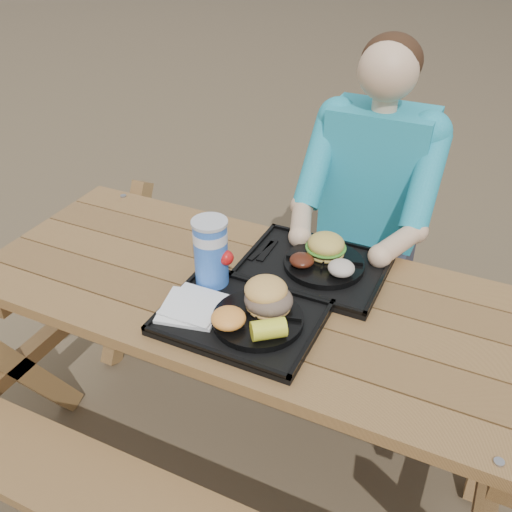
% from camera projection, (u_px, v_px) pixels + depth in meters
% --- Properties ---
extents(ground, '(60.00, 60.00, 0.00)m').
position_uv_depth(ground, '(256.00, 446.00, 2.19)').
color(ground, '#999999').
rests_on(ground, ground).
extents(picnic_table, '(1.80, 1.49, 0.75)m').
position_uv_depth(picnic_table, '(256.00, 377.00, 1.98)').
color(picnic_table, '#999999').
rests_on(picnic_table, ground).
extents(tray_near, '(0.45, 0.35, 0.02)m').
position_uv_depth(tray_near, '(241.00, 318.00, 1.65)').
color(tray_near, black).
rests_on(tray_near, picnic_table).
extents(tray_far, '(0.45, 0.35, 0.02)m').
position_uv_depth(tray_far, '(314.00, 268.00, 1.85)').
color(tray_far, black).
rests_on(tray_far, picnic_table).
extents(plate_near, '(0.26, 0.26, 0.02)m').
position_uv_depth(plate_near, '(258.00, 319.00, 1.61)').
color(plate_near, black).
rests_on(plate_near, tray_near).
extents(plate_far, '(0.26, 0.26, 0.02)m').
position_uv_depth(plate_far, '(324.00, 264.00, 1.84)').
color(plate_far, black).
rests_on(plate_far, tray_far).
extents(napkin_stack, '(0.20, 0.20, 0.02)m').
position_uv_depth(napkin_stack, '(191.00, 307.00, 1.66)').
color(napkin_stack, white).
rests_on(napkin_stack, tray_near).
extents(soda_cup, '(0.10, 0.10, 0.21)m').
position_uv_depth(soda_cup, '(211.00, 254.00, 1.72)').
color(soda_cup, blue).
rests_on(soda_cup, tray_near).
extents(condiment_bbq, '(0.05, 0.05, 0.03)m').
position_uv_depth(condiment_bbq, '(259.00, 286.00, 1.73)').
color(condiment_bbq, black).
rests_on(condiment_bbq, tray_near).
extents(condiment_mustard, '(0.06, 0.06, 0.03)m').
position_uv_depth(condiment_mustard, '(278.00, 295.00, 1.69)').
color(condiment_mustard, gold).
rests_on(condiment_mustard, tray_near).
extents(sandwich, '(0.13, 0.13, 0.14)m').
position_uv_depth(sandwich, '(269.00, 288.00, 1.60)').
color(sandwich, '#F0AE54').
rests_on(sandwich, plate_near).
extents(mac_cheese, '(0.10, 0.10, 0.05)m').
position_uv_depth(mac_cheese, '(228.00, 318.00, 1.56)').
color(mac_cheese, '#FFA643').
rests_on(mac_cheese, plate_near).
extents(corn_cob, '(0.13, 0.13, 0.05)m').
position_uv_depth(corn_cob, '(269.00, 329.00, 1.52)').
color(corn_cob, '#F4F533').
rests_on(corn_cob, plate_near).
extents(cutlery_far, '(0.03, 0.14, 0.01)m').
position_uv_depth(cutlery_far, '(267.00, 250.00, 1.92)').
color(cutlery_far, black).
rests_on(cutlery_far, tray_far).
extents(burger, '(0.12, 0.12, 0.11)m').
position_uv_depth(burger, '(326.00, 240.00, 1.84)').
color(burger, gold).
rests_on(burger, plate_far).
extents(baked_beans, '(0.08, 0.08, 0.04)m').
position_uv_depth(baked_beans, '(302.00, 260.00, 1.81)').
color(baked_beans, '#4B1B0F').
rests_on(baked_beans, plate_far).
extents(potato_salad, '(0.08, 0.08, 0.05)m').
position_uv_depth(potato_salad, '(341.00, 268.00, 1.76)').
color(potato_salad, beige).
rests_on(potato_salad, plate_far).
extents(diner, '(0.48, 0.84, 1.28)m').
position_uv_depth(diner, '(369.00, 228.00, 2.30)').
color(diner, '#1AA9BB').
rests_on(diner, ground).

